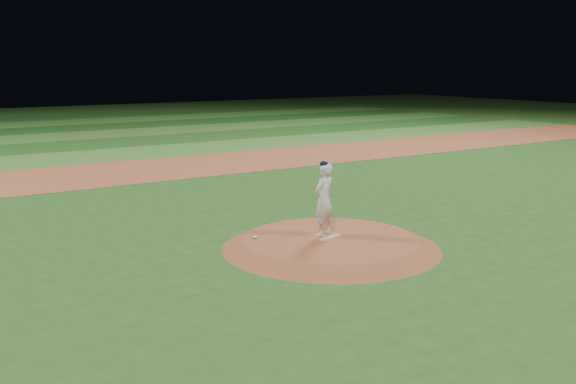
{
  "coord_description": "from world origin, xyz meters",
  "views": [
    {
      "loc": [
        -9.35,
        -12.49,
        4.56
      ],
      "look_at": [
        0.0,
        2.0,
        1.1
      ],
      "focal_mm": 40.0,
      "sensor_mm": 36.0,
      "label": 1
    }
  ],
  "objects": [
    {
      "name": "ground",
      "position": [
        0.0,
        0.0,
        0.0
      ],
      "size": [
        120.0,
        120.0,
        0.0
      ],
      "primitive_type": "plane",
      "color": "#25531B",
      "rests_on": "ground"
    },
    {
      "name": "infield_dirt_band",
      "position": [
        0.0,
        14.0,
        0.01
      ],
      "size": [
        70.0,
        6.0,
        0.02
      ],
      "primitive_type": "cube",
      "color": "#9F4F31",
      "rests_on": "ground"
    },
    {
      "name": "outfield_stripe_0",
      "position": [
        0.0,
        19.5,
        0.01
      ],
      "size": [
        70.0,
        5.0,
        0.02
      ],
      "primitive_type": "cube",
      "color": "#3C742A",
      "rests_on": "ground"
    },
    {
      "name": "outfield_stripe_1",
      "position": [
        0.0,
        24.5,
        0.01
      ],
      "size": [
        70.0,
        5.0,
        0.02
      ],
      "primitive_type": "cube",
      "color": "#1F4F19",
      "rests_on": "ground"
    },
    {
      "name": "outfield_stripe_2",
      "position": [
        0.0,
        29.5,
        0.01
      ],
      "size": [
        70.0,
        5.0,
        0.02
      ],
      "primitive_type": "cube",
      "color": "#386A26",
      "rests_on": "ground"
    },
    {
      "name": "outfield_stripe_3",
      "position": [
        0.0,
        34.5,
        0.01
      ],
      "size": [
        70.0,
        5.0,
        0.02
      ],
      "primitive_type": "cube",
      "color": "#1A4917",
      "rests_on": "ground"
    },
    {
      "name": "outfield_stripe_4",
      "position": [
        0.0,
        39.5,
        0.01
      ],
      "size": [
        70.0,
        5.0,
        0.02
      ],
      "primitive_type": "cube",
      "color": "#336C27",
      "rests_on": "ground"
    },
    {
      "name": "outfield_stripe_5",
      "position": [
        0.0,
        44.5,
        0.01
      ],
      "size": [
        70.0,
        5.0,
        0.02
      ],
      "primitive_type": "cube",
      "color": "#1B4E19",
      "rests_on": "ground"
    },
    {
      "name": "pitchers_mound",
      "position": [
        0.0,
        0.0,
        0.12
      ],
      "size": [
        5.5,
        5.5,
        0.25
      ],
      "primitive_type": "cone",
      "color": "brown",
      "rests_on": "ground"
    },
    {
      "name": "pitching_rubber",
      "position": [
        -0.02,
        0.03,
        0.27
      ],
      "size": [
        0.68,
        0.32,
        0.03
      ],
      "primitive_type": "cube",
      "rotation": [
        0.0,
        0.0,
        0.25
      ],
      "color": "silver",
      "rests_on": "pitchers_mound"
    },
    {
      "name": "rosin_bag",
      "position": [
        -1.62,
        1.03,
        0.29
      ],
      "size": [
        0.13,
        0.13,
        0.07
      ],
      "primitive_type": "ellipsoid",
      "color": "silver",
      "rests_on": "pitchers_mound"
    },
    {
      "name": "pitcher_on_mound",
      "position": [
        0.01,
        0.34,
        1.19
      ],
      "size": [
        0.79,
        0.65,
        1.92
      ],
      "color": "silver",
      "rests_on": "pitchers_mound"
    }
  ]
}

